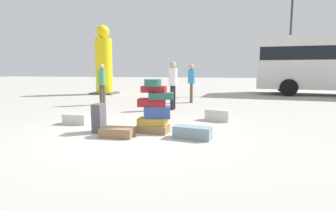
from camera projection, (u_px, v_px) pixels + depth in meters
name	position (u px, v px, depth m)	size (l,w,h in m)	color
ground_plane	(134.00, 134.00, 5.77)	(80.00, 80.00, 0.00)	#ADA89E
suitcase_tower	(155.00, 109.00, 5.90)	(0.83, 0.52, 1.19)	olive
suitcase_brown_right_side	(117.00, 132.00, 5.53)	(0.68, 0.37, 0.20)	olive
suitcase_maroon_foreground_near	(158.00, 115.00, 7.49)	(0.58, 0.40, 0.23)	maroon
suitcase_cream_behind_tower	(76.00, 119.00, 6.84)	(0.61, 0.30, 0.27)	beige
suitcase_charcoal_foreground_far	(99.00, 118.00, 5.93)	(0.21, 0.33, 0.65)	#4C4C51
suitcase_slate_upright_blue	(192.00, 132.00, 5.40)	(0.76, 0.32, 0.25)	gray
suitcase_cream_white_trunk	(218.00, 115.00, 7.30)	(0.68, 0.31, 0.31)	beige
person_bearded_onlooker	(191.00, 80.00, 11.16)	(0.30, 0.34, 1.61)	brown
person_tourist_with_camera	(102.00, 81.00, 10.44)	(0.31, 0.30, 1.61)	brown
person_passerby_in_red	(173.00, 81.00, 9.19)	(0.30, 0.34, 1.67)	black
yellow_dummy_statue	(104.00, 64.00, 14.97)	(1.31, 1.31, 3.85)	yellow
lamp_post	(291.00, 17.00, 14.96)	(0.36, 0.36, 6.71)	#333338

